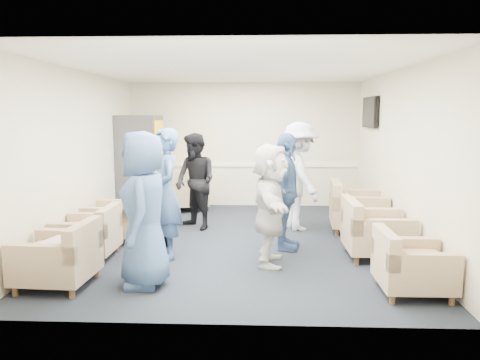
{
  "coord_description": "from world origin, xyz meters",
  "views": [
    {
      "loc": [
        0.34,
        -7.26,
        2.01
      ],
      "look_at": [
        0.03,
        0.2,
        0.96
      ],
      "focal_mm": 35.0,
      "sensor_mm": 36.0,
      "label": 1
    }
  ],
  "objects_px": {
    "armchair_right_far": "(354,210)",
    "vending_machine": "(141,164)",
    "person_mid_left": "(166,194)",
    "armchair_left_far": "(117,220)",
    "armchair_corner": "(185,193)",
    "person_back_right": "(299,176)",
    "armchair_right_midfar": "(361,220)",
    "person_mid_right": "(285,192)",
    "person_front_left": "(144,210)",
    "person_back_left": "(195,181)",
    "armchair_left_near": "(61,259)",
    "armchair_right_midnear": "(373,233)",
    "armchair_left_mid": "(91,236)",
    "armchair_right_near": "(409,267)",
    "person_front_right": "(270,205)"
  },
  "relations": [
    {
      "from": "armchair_right_far",
      "to": "vending_machine",
      "type": "xyz_separation_m",
      "value": [
        -4.08,
        1.45,
        0.63
      ]
    },
    {
      "from": "armchair_right_far",
      "to": "person_mid_left",
      "type": "distance_m",
      "value": 3.41
    },
    {
      "from": "armchair_left_far",
      "to": "armchair_corner",
      "type": "distance_m",
      "value": 2.49
    },
    {
      "from": "person_mid_left",
      "to": "person_back_right",
      "type": "height_order",
      "value": "person_back_right"
    },
    {
      "from": "armchair_right_midfar",
      "to": "person_mid_right",
      "type": "height_order",
      "value": "person_mid_right"
    },
    {
      "from": "armchair_right_far",
      "to": "armchair_left_far",
      "type": "bearing_deg",
      "value": 105.12
    },
    {
      "from": "person_front_left",
      "to": "person_back_right",
      "type": "bearing_deg",
      "value": 136.24
    },
    {
      "from": "person_back_left",
      "to": "armchair_left_near",
      "type": "bearing_deg",
      "value": -67.69
    },
    {
      "from": "armchair_right_far",
      "to": "person_back_left",
      "type": "height_order",
      "value": "person_back_left"
    },
    {
      "from": "armchair_left_near",
      "to": "armchair_right_midfar",
      "type": "bearing_deg",
      "value": 122.85
    },
    {
      "from": "armchair_right_midnear",
      "to": "person_mid_left",
      "type": "xyz_separation_m",
      "value": [
        -2.91,
        -0.13,
        0.57
      ]
    },
    {
      "from": "armchair_left_mid",
      "to": "person_back_left",
      "type": "height_order",
      "value": "person_back_left"
    },
    {
      "from": "armchair_right_near",
      "to": "person_back_left",
      "type": "bearing_deg",
      "value": 43.75
    },
    {
      "from": "armchair_right_midfar",
      "to": "person_front_left",
      "type": "distance_m",
      "value": 3.77
    },
    {
      "from": "person_front_right",
      "to": "armchair_right_near",
      "type": "bearing_deg",
      "value": -119.73
    },
    {
      "from": "armchair_left_mid",
      "to": "vending_machine",
      "type": "distance_m",
      "value": 3.21
    },
    {
      "from": "armchair_left_near",
      "to": "person_mid_right",
      "type": "relative_size",
      "value": 0.49
    },
    {
      "from": "armchair_right_near",
      "to": "armchair_left_far",
      "type": "bearing_deg",
      "value": 61.56
    },
    {
      "from": "armchair_left_mid",
      "to": "person_back_right",
      "type": "xyz_separation_m",
      "value": [
        3.05,
        1.78,
        0.63
      ]
    },
    {
      "from": "person_mid_left",
      "to": "person_mid_right",
      "type": "distance_m",
      "value": 1.76
    },
    {
      "from": "person_front_right",
      "to": "armchair_left_near",
      "type": "bearing_deg",
      "value": 114.01
    },
    {
      "from": "person_front_left",
      "to": "person_back_right",
      "type": "relative_size",
      "value": 0.97
    },
    {
      "from": "armchair_left_mid",
      "to": "armchair_left_far",
      "type": "xyz_separation_m",
      "value": [
        0.08,
        0.98,
        0.01
      ]
    },
    {
      "from": "armchair_corner",
      "to": "vending_machine",
      "type": "height_order",
      "value": "vending_machine"
    },
    {
      "from": "vending_machine",
      "to": "armchair_left_near",
      "type": "bearing_deg",
      "value": -88.41
    },
    {
      "from": "armchair_left_mid",
      "to": "armchair_right_midnear",
      "type": "height_order",
      "value": "armchair_right_midnear"
    },
    {
      "from": "armchair_right_near",
      "to": "person_back_left",
      "type": "relative_size",
      "value": 0.46
    },
    {
      "from": "person_mid_right",
      "to": "person_front_right",
      "type": "bearing_deg",
      "value": 171.78
    },
    {
      "from": "armchair_right_far",
      "to": "person_mid_right",
      "type": "xyz_separation_m",
      "value": [
        -1.25,
        -1.15,
        0.51
      ]
    },
    {
      "from": "armchair_right_near",
      "to": "person_mid_right",
      "type": "relative_size",
      "value": 0.44
    },
    {
      "from": "person_mid_right",
      "to": "person_front_right",
      "type": "relative_size",
      "value": 1.07
    },
    {
      "from": "armchair_right_far",
      "to": "person_mid_right",
      "type": "distance_m",
      "value": 1.77
    },
    {
      "from": "vending_machine",
      "to": "person_back_left",
      "type": "distance_m",
      "value": 1.91
    },
    {
      "from": "armchair_corner",
      "to": "person_front_right",
      "type": "bearing_deg",
      "value": 99.39
    },
    {
      "from": "armchair_right_midfar",
      "to": "person_mid_right",
      "type": "bearing_deg",
      "value": 118.62
    },
    {
      "from": "armchair_left_near",
      "to": "person_mid_right",
      "type": "xyz_separation_m",
      "value": [
        2.71,
        1.65,
        0.55
      ]
    },
    {
      "from": "armchair_right_far",
      "to": "vending_machine",
      "type": "relative_size",
      "value": 0.5
    },
    {
      "from": "armchair_corner",
      "to": "person_mid_right",
      "type": "xyz_separation_m",
      "value": [
        1.96,
        -2.82,
        0.51
      ]
    },
    {
      "from": "armchair_right_midnear",
      "to": "armchair_right_midfar",
      "type": "relative_size",
      "value": 1.08
    },
    {
      "from": "armchair_corner",
      "to": "vending_machine",
      "type": "distance_m",
      "value": 1.09
    },
    {
      "from": "armchair_right_far",
      "to": "person_mid_left",
      "type": "bearing_deg",
      "value": 123.88
    },
    {
      "from": "armchair_right_near",
      "to": "armchair_corner",
      "type": "distance_m",
      "value": 5.58
    },
    {
      "from": "armchair_left_far",
      "to": "armchair_right_midnear",
      "type": "relative_size",
      "value": 0.96
    },
    {
      "from": "person_mid_left",
      "to": "armchair_right_midfar",
      "type": "bearing_deg",
      "value": 89.27
    },
    {
      "from": "armchair_left_mid",
      "to": "person_front_left",
      "type": "bearing_deg",
      "value": 45.66
    },
    {
      "from": "armchair_left_near",
      "to": "person_mid_left",
      "type": "distance_m",
      "value": 1.65
    },
    {
      "from": "armchair_right_midfar",
      "to": "vending_machine",
      "type": "xyz_separation_m",
      "value": [
        -4.09,
        1.96,
        0.69
      ]
    },
    {
      "from": "armchair_left_near",
      "to": "armchair_right_midnear",
      "type": "bearing_deg",
      "value": 111.28
    },
    {
      "from": "armchair_left_near",
      "to": "armchair_right_far",
      "type": "bearing_deg",
      "value": 128.21
    },
    {
      "from": "armchair_right_midnear",
      "to": "person_front_left",
      "type": "relative_size",
      "value": 0.48
    }
  ]
}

